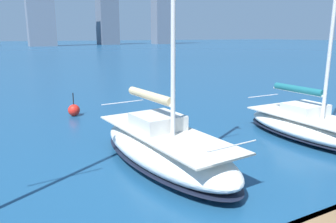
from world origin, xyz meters
name	(u,v)px	position (x,y,z in m)	size (l,w,h in m)	color
sailboat_teal	(311,125)	(-8.49, -6.69, 0.62)	(2.91, 7.09, 11.52)	white
sailboat_tan	(164,146)	(-0.86, -7.05, 0.72)	(3.29, 7.94, 9.54)	white
channel_buoy	(74,110)	(0.32, -16.36, 0.36)	(0.70, 0.70, 1.40)	red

